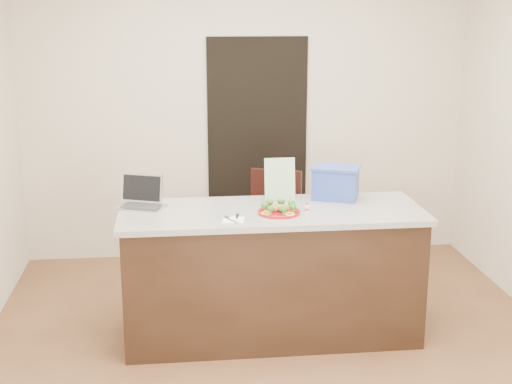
{
  "coord_description": "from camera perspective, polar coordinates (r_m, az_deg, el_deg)",
  "views": [
    {
      "loc": [
        -0.63,
        -4.35,
        2.26
      ],
      "look_at": [
        -0.11,
        0.2,
        1.06
      ],
      "focal_mm": 50.0,
      "sensor_mm": 36.0,
      "label": 1
    }
  ],
  "objects": [
    {
      "name": "meatballs",
      "position": [
        4.74,
        1.88,
        -1.27
      ],
      "size": [
        0.11,
        0.11,
        0.04
      ],
      "color": "olive",
      "rests_on": "plate"
    },
    {
      "name": "island",
      "position": [
        4.98,
        1.25,
        -6.49
      ],
      "size": [
        2.06,
        0.76,
        0.92
      ],
      "color": "black",
      "rests_on": "ground"
    },
    {
      "name": "leaflet",
      "position": [
        5.01,
        1.92,
        0.98
      ],
      "size": [
        0.22,
        0.05,
        0.31
      ],
      "primitive_type": "cube",
      "rotation": [
        -0.14,
        0.0,
        0.03
      ],
      "color": "silver",
      "rests_on": "island"
    },
    {
      "name": "fork",
      "position": [
        4.6,
        -2.08,
        -2.13
      ],
      "size": [
        0.08,
        0.16,
        0.0
      ],
      "rotation": [
        0.0,
        0.0,
        0.51
      ],
      "color": "silver",
      "rests_on": "napkin"
    },
    {
      "name": "laptop",
      "position": [
        4.97,
        -9.14,
        -0.46
      ],
      "size": [
        0.36,
        0.34,
        0.22
      ],
      "rotation": [
        0.0,
        0.0,
        -0.37
      ],
      "color": "#A6A6AA",
      "rests_on": "island"
    },
    {
      "name": "blue_box",
      "position": [
        5.11,
        6.38,
        0.77
      ],
      "size": [
        0.39,
        0.34,
        0.24
      ],
      "rotation": [
        0.0,
        0.0,
        -0.38
      ],
      "color": "#294197",
      "rests_on": "island"
    },
    {
      "name": "plate",
      "position": [
        4.74,
        1.86,
        -1.59
      ],
      "size": [
        0.28,
        0.28,
        0.02
      ],
      "rotation": [
        0.0,
        0.0,
        -0.26
      ],
      "color": "maroon",
      "rests_on": "island"
    },
    {
      "name": "ground",
      "position": [
        4.94,
        1.61,
        -12.54
      ],
      "size": [
        4.0,
        4.0,
        0.0
      ],
      "primitive_type": "plane",
      "color": "brown",
      "rests_on": "ground"
    },
    {
      "name": "pepper_rings",
      "position": [
        4.74,
        1.86,
        -1.48
      ],
      "size": [
        0.26,
        0.26,
        0.01
      ],
      "color": "yellow",
      "rests_on": "plate"
    },
    {
      "name": "room_shell",
      "position": [
        4.44,
        1.76,
        6.39
      ],
      "size": [
        4.0,
        4.0,
        4.0
      ],
      "color": "white",
      "rests_on": "ground"
    },
    {
      "name": "chair",
      "position": [
        5.84,
        1.74,
        -2.4
      ],
      "size": [
        0.55,
        0.57,
        0.96
      ],
      "rotation": [
        0.0,
        0.0,
        -0.39
      ],
      "color": "black",
      "rests_on": "ground"
    },
    {
      "name": "doorway",
      "position": [
        6.49,
        0.11,
        3.5
      ],
      "size": [
        0.9,
        0.02,
        2.0
      ],
      "primitive_type": "cube",
      "color": "black",
      "rests_on": "ground"
    },
    {
      "name": "yogurt_bottle",
      "position": [
        4.78,
        4.09,
        -1.31
      ],
      "size": [
        0.03,
        0.03,
        0.06
      ],
      "rotation": [
        0.0,
        0.0,
        -0.01
      ],
      "color": "white",
      "rests_on": "island"
    },
    {
      "name": "napkin",
      "position": [
        4.6,
        -1.82,
        -2.23
      ],
      "size": [
        0.16,
        0.16,
        0.01
      ],
      "primitive_type": "cube",
      "rotation": [
        0.0,
        0.0,
        -0.17
      ],
      "color": "white",
      "rests_on": "island"
    },
    {
      "name": "broccoli",
      "position": [
        4.73,
        1.87,
        -1.07
      ],
      "size": [
        0.24,
        0.24,
        0.04
      ],
      "color": "#214E14",
      "rests_on": "plate"
    },
    {
      "name": "knife",
      "position": [
        4.58,
        -1.43,
        -2.21
      ],
      "size": [
        0.03,
        0.21,
        0.01
      ],
      "rotation": [
        0.0,
        0.0,
        -0.15
      ],
      "color": "white",
      "rests_on": "napkin"
    }
  ]
}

